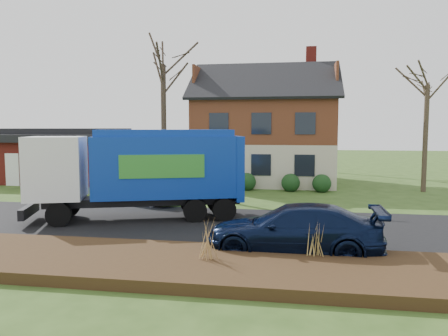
# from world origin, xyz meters

# --- Properties ---
(ground) EXTENTS (120.00, 120.00, 0.00)m
(ground) POSITION_xyz_m (0.00, 0.00, 0.00)
(ground) COLOR #2C4617
(ground) RESTS_ON ground
(road) EXTENTS (80.00, 7.00, 0.02)m
(road) POSITION_xyz_m (0.00, 0.00, 0.01)
(road) COLOR black
(road) RESTS_ON ground
(mulch_verge) EXTENTS (80.00, 3.50, 0.30)m
(mulch_verge) POSITION_xyz_m (0.00, -5.30, 0.15)
(mulch_verge) COLOR #311D10
(mulch_verge) RESTS_ON ground
(main_house) EXTENTS (12.95, 8.95, 9.26)m
(main_house) POSITION_xyz_m (1.49, 13.91, 4.03)
(main_house) COLOR beige
(main_house) RESTS_ON ground
(ranch_house) EXTENTS (9.80, 8.20, 3.70)m
(ranch_house) POSITION_xyz_m (-12.00, 13.00, 1.81)
(ranch_house) COLOR maroon
(ranch_house) RESTS_ON ground
(garbage_truck) EXTENTS (8.83, 4.91, 3.67)m
(garbage_truck) POSITION_xyz_m (-2.04, 0.71, 2.11)
(garbage_truck) COLOR black
(garbage_truck) RESTS_ON ground
(silver_sedan) EXTENTS (4.60, 3.21, 1.44)m
(silver_sedan) POSITION_xyz_m (-3.42, 4.44, 0.72)
(silver_sedan) COLOR #ACAFB4
(silver_sedan) RESTS_ON ground
(navy_wagon) EXTENTS (5.17, 2.13, 1.50)m
(navy_wagon) POSITION_xyz_m (4.08, -3.37, 0.75)
(navy_wagon) COLOR black
(navy_wagon) RESTS_ON ground
(tree_front_west) EXTENTS (3.45, 3.45, 10.26)m
(tree_front_west) POSITION_xyz_m (-3.61, 8.65, 8.45)
(tree_front_west) COLOR #382B21
(tree_front_west) RESTS_ON ground
(tree_front_east) EXTENTS (3.19, 3.19, 8.87)m
(tree_front_east) POSITION_xyz_m (11.50, 10.82, 7.21)
(tree_front_east) COLOR #453829
(tree_front_east) RESTS_ON ground
(tree_back) EXTENTS (3.18, 3.18, 10.07)m
(tree_back) POSITION_xyz_m (5.86, 22.39, 8.40)
(tree_back) COLOR #423627
(tree_back) RESTS_ON ground
(grass_clump_mid) EXTENTS (0.38, 0.31, 1.06)m
(grass_clump_mid) POSITION_xyz_m (1.86, -5.20, 0.83)
(grass_clump_mid) COLOR #A17B47
(grass_clump_mid) RESTS_ON mulch_verge
(grass_clump_east) EXTENTS (0.34, 0.28, 0.85)m
(grass_clump_east) POSITION_xyz_m (4.66, -4.44, 0.73)
(grass_clump_east) COLOR #AA904B
(grass_clump_east) RESTS_ON mulch_verge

